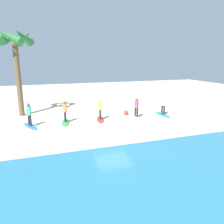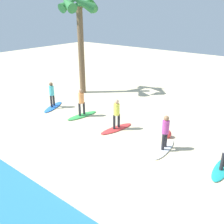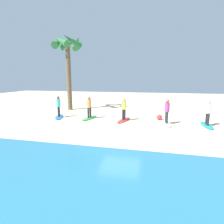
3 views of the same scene
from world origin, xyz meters
name	(u,v)px [view 1 (image 1 of 3)]	position (x,y,z in m)	size (l,w,h in m)	color
ground_plane	(113,129)	(0.00, 0.00, 0.00)	(60.00, 60.00, 0.00)	beige
surfboard_teal	(163,115)	(-5.44, -2.28, 0.04)	(2.10, 0.56, 0.09)	teal
surfer_teal	(163,104)	(-5.44, -2.28, 1.04)	(0.32, 0.46, 1.64)	#232328
surfboard_white	(136,117)	(-2.83, -2.21, 0.04)	(2.10, 0.56, 0.09)	white
surfer_white	(137,106)	(-2.83, -2.21, 1.04)	(0.32, 0.46, 1.64)	#232328
surfboard_red	(100,119)	(0.20, -2.54, 0.04)	(2.10, 0.56, 0.09)	red
surfer_red	(100,107)	(0.20, -2.54, 1.04)	(0.32, 0.45, 1.64)	#232328
surfboard_green	(66,122)	(2.96, -2.68, 0.04)	(2.10, 0.56, 0.09)	green
surfer_green	(65,110)	(2.96, -2.68, 1.04)	(0.32, 0.46, 1.64)	#232328
surfboard_blue	(30,126)	(5.52, -2.51, 0.04)	(2.10, 0.56, 0.09)	blue
surfer_blue	(29,113)	(5.52, -2.51, 1.04)	(0.32, 0.44, 1.64)	#232328
palm_tree	(15,46)	(6.28, -6.13, 5.78)	(2.88, 3.03, 7.21)	brown
beach_ball	(126,113)	(-2.40, -3.42, 0.21)	(0.41, 0.41, 0.41)	#E53838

